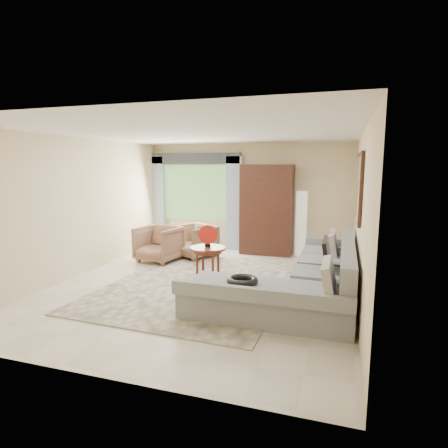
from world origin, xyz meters
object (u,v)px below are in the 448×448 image
(coffee_table, at_px, (208,263))
(armchair_right, at_px, (195,241))
(armoire, at_px, (267,210))
(potted_plant, at_px, (150,237))
(floor_lamp, at_px, (301,224))
(armchair_left, at_px, (159,244))
(tv_screen, at_px, (327,254))
(sectional_sofa, at_px, (308,283))

(coffee_table, relative_size, armchair_right, 0.77)
(coffee_table, distance_m, armchair_right, 1.84)
(armoire, bearing_deg, armchair_right, -149.35)
(potted_plant, distance_m, armoire, 3.00)
(potted_plant, relative_size, floor_lamp, 0.40)
(floor_lamp, bearing_deg, armchair_left, -152.47)
(armchair_left, height_order, potted_plant, armchair_left)
(tv_screen, bearing_deg, sectional_sofa, -153.93)
(armchair_right, relative_size, armoire, 0.39)
(tv_screen, xyz_separation_m, armchair_right, (-2.97, 1.89, -0.35))
(armchair_right, distance_m, armoire, 1.84)
(armchair_left, distance_m, floor_lamp, 3.28)
(sectional_sofa, height_order, tv_screen, tv_screen)
(tv_screen, distance_m, floor_lamp, 2.91)
(sectional_sofa, relative_size, armchair_left, 4.06)
(coffee_table, relative_size, potted_plant, 1.06)
(sectional_sofa, relative_size, coffee_table, 5.45)
(armchair_right, bearing_deg, potted_plant, -169.57)
(tv_screen, relative_size, armchair_left, 0.87)
(coffee_table, height_order, potted_plant, coffee_table)
(tv_screen, height_order, coffee_table, tv_screen)
(potted_plant, bearing_deg, tv_screen, -28.26)
(armoire, height_order, floor_lamp, armoire)
(tv_screen, xyz_separation_m, floor_lamp, (-0.70, 2.83, 0.03))
(sectional_sofa, relative_size, potted_plant, 5.77)
(coffee_table, bearing_deg, potted_plant, 138.17)
(potted_plant, bearing_deg, floor_lamp, 7.38)
(potted_plant, bearing_deg, armchair_left, -52.64)
(armchair_right, bearing_deg, tv_screen, -4.08)
(sectional_sofa, xyz_separation_m, armchair_left, (-3.32, 1.45, 0.10))
(potted_plant, height_order, floor_lamp, floor_lamp)
(armchair_left, distance_m, armchair_right, 0.84)
(armoire, bearing_deg, tv_screen, -61.54)
(tv_screen, bearing_deg, potted_plant, 151.74)
(coffee_table, bearing_deg, armchair_left, 145.79)
(sectional_sofa, xyz_separation_m, armchair_right, (-2.70, 2.03, 0.09))
(sectional_sofa, bearing_deg, armchair_left, 156.38)
(sectional_sofa, bearing_deg, armchair_right, 143.17)
(potted_plant, height_order, armoire, armoire)
(tv_screen, height_order, armchair_left, tv_screen)
(armchair_left, bearing_deg, potted_plant, 137.68)
(sectional_sofa, xyz_separation_m, floor_lamp, (-0.43, 2.96, 0.47))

